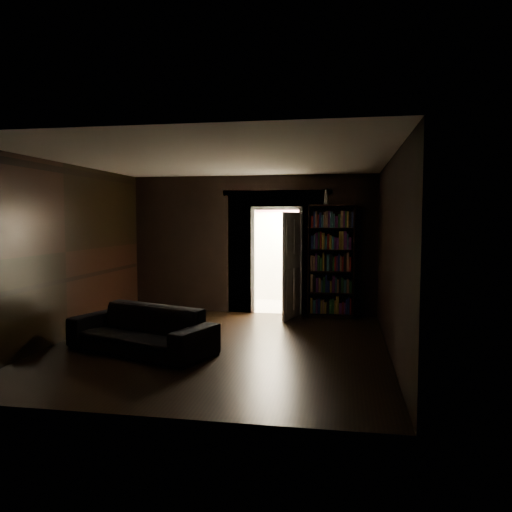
# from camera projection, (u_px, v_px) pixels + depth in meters

# --- Properties ---
(ground) EXTENTS (5.50, 5.50, 0.00)m
(ground) POSITION_uv_depth(u_px,v_px,m) (219.00, 346.00, 7.56)
(ground) COLOR black
(ground) RESTS_ON ground
(room_walls) EXTENTS (5.02, 5.61, 2.84)m
(room_walls) POSITION_uv_depth(u_px,v_px,m) (234.00, 233.00, 8.48)
(room_walls) COLOR black
(room_walls) RESTS_ON ground
(kitchen_alcove) EXTENTS (2.20, 1.80, 2.60)m
(kitchen_alcove) POSITION_uv_depth(u_px,v_px,m) (283.00, 251.00, 11.18)
(kitchen_alcove) COLOR #B5AE9E
(kitchen_alcove) RESTS_ON ground
(sofa) EXTENTS (2.41, 1.67, 0.85)m
(sofa) POSITION_uv_depth(u_px,v_px,m) (141.00, 322.00, 7.23)
(sofa) COLOR black
(sofa) RESTS_ON ground
(bookshelf) EXTENTS (0.95, 0.67, 2.20)m
(bookshelf) POSITION_uv_depth(u_px,v_px,m) (331.00, 261.00, 9.74)
(bookshelf) COLOR black
(bookshelf) RESTS_ON ground
(refrigerator) EXTENTS (0.80, 0.75, 1.65)m
(refrigerator) POSITION_uv_depth(u_px,v_px,m) (310.00, 268.00, 11.26)
(refrigerator) COLOR white
(refrigerator) RESTS_ON ground
(door) EXTENTS (0.28, 0.83, 2.05)m
(door) POSITION_uv_depth(u_px,v_px,m) (292.00, 266.00, 9.61)
(door) COLOR silver
(door) RESTS_ON ground
(figurine) EXTENTS (0.12, 0.12, 0.30)m
(figurine) POSITION_uv_depth(u_px,v_px,m) (326.00, 197.00, 9.72)
(figurine) COLOR silver
(figurine) RESTS_ON bookshelf
(bottles) EXTENTS (0.67, 0.13, 0.27)m
(bottles) POSITION_uv_depth(u_px,v_px,m) (312.00, 225.00, 11.17)
(bottles) COLOR black
(bottles) RESTS_ON refrigerator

